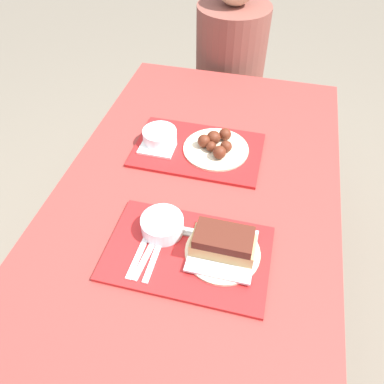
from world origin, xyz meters
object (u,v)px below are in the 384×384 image
(bowl_coleslaw_near, at_px, (162,224))
(person_seated_across, at_px, (231,53))
(bowl_coleslaw_far, at_px, (160,136))
(tray_near, at_px, (188,253))
(brisket_sandwich_plate, at_px, (223,246))
(tray_far, at_px, (198,150))
(wings_plate_far, at_px, (216,145))

(bowl_coleslaw_near, height_order, person_seated_across, person_seated_across)
(bowl_coleslaw_far, relative_size, person_seated_across, 0.17)
(person_seated_across, bearing_deg, tray_near, -85.71)
(bowl_coleslaw_far, height_order, person_seated_across, person_seated_across)
(bowl_coleslaw_near, bearing_deg, bowl_coleslaw_far, 108.43)
(brisket_sandwich_plate, relative_size, person_seated_across, 0.30)
(tray_near, bearing_deg, person_seated_across, 94.29)
(tray_near, relative_size, person_seated_across, 0.64)
(tray_near, bearing_deg, tray_far, 99.76)
(bowl_coleslaw_far, distance_m, wings_plate_far, 0.21)
(person_seated_across, bearing_deg, brisket_sandwich_plate, -81.28)
(brisket_sandwich_plate, bearing_deg, tray_near, -168.05)
(tray_near, distance_m, person_seated_across, 1.23)
(tray_far, distance_m, brisket_sandwich_plate, 0.45)
(bowl_coleslaw_near, relative_size, wings_plate_far, 0.53)
(tray_far, relative_size, bowl_coleslaw_far, 3.69)
(bowl_coleslaw_near, xyz_separation_m, person_seated_across, (-0.00, 1.18, -0.05))
(tray_near, relative_size, tray_far, 1.00)
(brisket_sandwich_plate, bearing_deg, wings_plate_far, 103.84)
(tray_far, height_order, person_seated_across, person_seated_across)
(bowl_coleslaw_far, bearing_deg, tray_near, -63.75)
(tray_near, bearing_deg, bowl_coleslaw_near, 148.24)
(tray_near, bearing_deg, bowl_coleslaw_far, 116.25)
(bowl_coleslaw_near, distance_m, bowl_coleslaw_far, 0.41)
(wings_plate_far, xyz_separation_m, person_seated_across, (-0.08, 0.78, -0.04))
(wings_plate_far, bearing_deg, brisket_sandwich_plate, -76.16)
(tray_far, xyz_separation_m, brisket_sandwich_plate, (0.17, -0.42, 0.04))
(brisket_sandwich_plate, bearing_deg, tray_far, 112.00)
(brisket_sandwich_plate, distance_m, bowl_coleslaw_far, 0.53)
(wings_plate_far, relative_size, person_seated_across, 0.33)
(bowl_coleslaw_near, relative_size, person_seated_across, 0.17)
(tray_near, xyz_separation_m, wings_plate_far, (-0.01, 0.45, 0.02))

